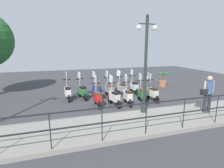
% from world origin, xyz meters
% --- Properties ---
extents(ground_plane, '(28.00, 28.00, 0.00)m').
position_xyz_m(ground_plane, '(0.00, 0.00, 0.00)').
color(ground_plane, '#38383D').
extents(promenade_walkway, '(2.20, 20.00, 0.15)m').
position_xyz_m(promenade_walkway, '(-3.15, 0.00, 0.07)').
color(promenade_walkway, gray).
rests_on(promenade_walkway, ground_plane).
extents(fence_railing, '(0.04, 16.03, 1.07)m').
position_xyz_m(fence_railing, '(-4.20, 0.00, 0.90)').
color(fence_railing, black).
rests_on(fence_railing, promenade_walkway).
extents(lamp_post_near, '(0.26, 0.90, 4.04)m').
position_xyz_m(lamp_post_near, '(-2.40, -0.14, 1.93)').
color(lamp_post_near, '#232D28').
rests_on(lamp_post_near, promenade_walkway).
extents(pedestrian_with_bag, '(0.34, 0.65, 1.59)m').
position_xyz_m(pedestrian_with_bag, '(-3.20, -2.74, 1.08)').
color(pedestrian_with_bag, '#28282D').
rests_on(pedestrian_with_bag, promenade_walkway).
extents(potted_palm, '(1.06, 0.66, 1.05)m').
position_xyz_m(potted_palm, '(2.23, -4.13, 0.45)').
color(potted_palm, '#9E5B3D').
rests_on(potted_palm, ground_plane).
extents(scooter_near_0, '(1.23, 0.44, 1.54)m').
position_xyz_m(scooter_near_0, '(-0.73, -1.51, 0.48)').
color(scooter_near_0, black).
rests_on(scooter_near_0, ground_plane).
extents(scooter_near_1, '(1.23, 0.44, 1.54)m').
position_xyz_m(scooter_near_1, '(-0.75, -0.88, 0.48)').
color(scooter_near_1, black).
rests_on(scooter_near_1, ground_plane).
extents(scooter_near_2, '(1.23, 0.44, 1.54)m').
position_xyz_m(scooter_near_2, '(-0.88, -0.00, 0.48)').
color(scooter_near_2, black).
rests_on(scooter_near_2, ground_plane).
extents(scooter_near_3, '(1.22, 0.49, 1.54)m').
position_xyz_m(scooter_near_3, '(-0.88, 0.72, 0.48)').
color(scooter_near_3, black).
rests_on(scooter_near_3, ground_plane).
extents(scooter_near_4, '(1.23, 0.44, 1.54)m').
position_xyz_m(scooter_near_4, '(-0.70, 1.55, 0.48)').
color(scooter_near_4, black).
rests_on(scooter_near_4, ground_plane).
extents(scooter_far_0, '(1.23, 0.44, 1.54)m').
position_xyz_m(scooter_far_0, '(1.00, -1.19, 0.48)').
color(scooter_far_0, black).
rests_on(scooter_far_0, ground_plane).
extents(scooter_far_1, '(1.20, 0.54, 1.54)m').
position_xyz_m(scooter_far_1, '(0.82, -0.32, 0.48)').
color(scooter_far_1, black).
rests_on(scooter_far_1, ground_plane).
extents(scooter_far_2, '(1.23, 0.44, 1.54)m').
position_xyz_m(scooter_far_2, '(0.77, 0.51, 0.48)').
color(scooter_far_2, black).
rests_on(scooter_far_2, ground_plane).
extents(scooter_far_3, '(1.22, 0.50, 1.54)m').
position_xyz_m(scooter_far_3, '(0.79, 1.27, 0.48)').
color(scooter_far_3, black).
rests_on(scooter_far_3, ground_plane).
extents(scooter_far_4, '(1.20, 0.54, 1.54)m').
position_xyz_m(scooter_far_4, '(0.79, 2.10, 0.48)').
color(scooter_far_4, black).
rests_on(scooter_far_4, ground_plane).
extents(scooter_far_5, '(1.23, 0.44, 1.54)m').
position_xyz_m(scooter_far_5, '(0.83, 2.89, 0.48)').
color(scooter_far_5, black).
rests_on(scooter_far_5, ground_plane).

